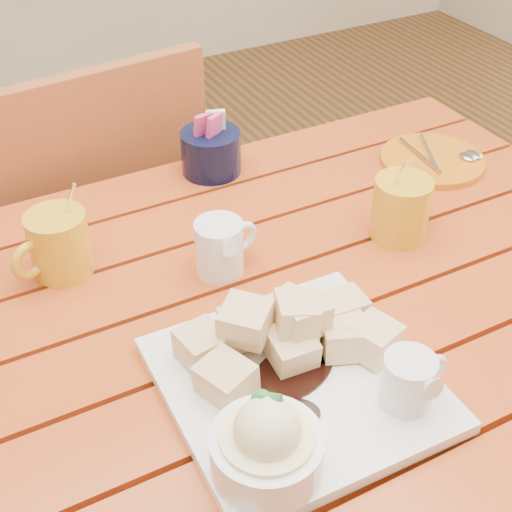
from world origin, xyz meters
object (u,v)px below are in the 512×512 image
table (259,366)px  coffee_mug_right (402,207)px  orange_saucer (433,160)px  chair_far (89,241)px  dessert_plate (293,382)px  coffee_mug_left (58,244)px

table → coffee_mug_right: 0.31m
coffee_mug_right → orange_saucer: bearing=18.4°
table → chair_far: (-0.08, 0.58, -0.14)m
orange_saucer → table: bearing=-156.8°
dessert_plate → orange_saucer: (0.48, 0.34, -0.03)m
dessert_plate → coffee_mug_right: 0.36m
table → chair_far: bearing=97.6°
orange_saucer → chair_far: bearing=142.3°
table → orange_saucer: (0.44, 0.19, 0.11)m
chair_far → dessert_plate: bearing=86.6°
table → orange_saucer: size_ratio=6.81×
dessert_plate → chair_far: (-0.04, 0.74, -0.28)m
table → chair_far: size_ratio=1.33×
table → coffee_mug_right: size_ratio=8.72×
coffee_mug_left → orange_saucer: bearing=-22.1°
coffee_mug_left → chair_far: chair_far is taller
chair_far → table: bearing=91.4°
table → coffee_mug_right: (0.26, 0.05, 0.16)m
coffee_mug_right → chair_far: bearing=102.8°
table → chair_far: chair_far is taller
dessert_plate → orange_saucer: size_ratio=1.66×
orange_saucer → chair_far: size_ratio=0.19×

